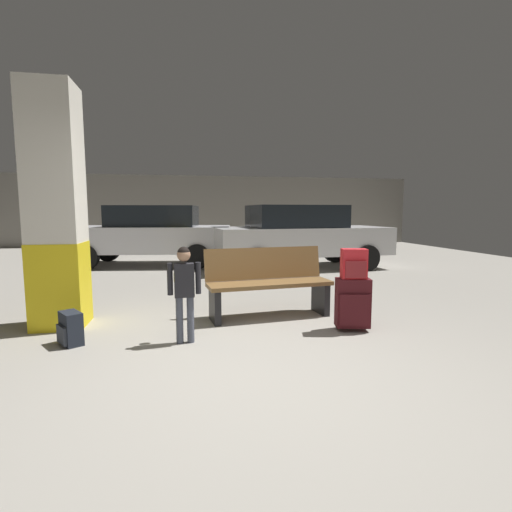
% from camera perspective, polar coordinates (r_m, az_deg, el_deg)
% --- Properties ---
extents(ground_plane, '(18.00, 18.00, 0.10)m').
position_cam_1_polar(ground_plane, '(7.21, -5.82, -4.73)').
color(ground_plane, gray).
extents(garage_back_wall, '(18.00, 0.12, 2.80)m').
position_cam_1_polar(garage_back_wall, '(15.92, -8.38, 6.67)').
color(garage_back_wall, gray).
rests_on(garage_back_wall, ground_plane).
extents(structural_pillar, '(0.57, 0.57, 2.80)m').
position_cam_1_polar(structural_pillar, '(5.06, -27.51, 6.19)').
color(structural_pillar, yellow).
rests_on(structural_pillar, ground_plane).
extents(bench, '(1.65, 0.72, 0.89)m').
position_cam_1_polar(bench, '(5.01, 1.80, -3.97)').
color(bench, brown).
rests_on(bench, ground_plane).
extents(suitcase, '(0.41, 0.29, 0.60)m').
position_cam_1_polar(suitcase, '(4.57, 14.15, -6.79)').
color(suitcase, '#471419').
rests_on(suitcase, ground_plane).
extents(backpack_bright, '(0.31, 0.24, 0.34)m').
position_cam_1_polar(backpack_bright, '(4.48, 14.31, -1.18)').
color(backpack_bright, red).
rests_on(backpack_bright, suitcase).
extents(child, '(0.34, 0.20, 1.01)m').
position_cam_1_polar(child, '(4.03, -10.60, -4.12)').
color(child, '#4C5160').
rests_on(child, ground_plane).
extents(backpack_dark_floor, '(0.30, 0.32, 0.34)m').
position_cam_1_polar(backpack_dark_floor, '(4.44, -25.80, -9.67)').
color(backpack_dark_floor, '#1E232D').
rests_on(backpack_dark_floor, ground_plane).
extents(parked_car_near, '(4.23, 2.07, 1.51)m').
position_cam_1_polar(parked_car_near, '(9.29, 6.45, 3.13)').
color(parked_car_near, silver).
rests_on(parked_car_near, ground_plane).
extents(parked_car_far, '(4.29, 2.22, 1.51)m').
position_cam_1_polar(parked_car_far, '(10.17, -15.39, 3.23)').
color(parked_car_far, silver).
rests_on(parked_car_far, ground_plane).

